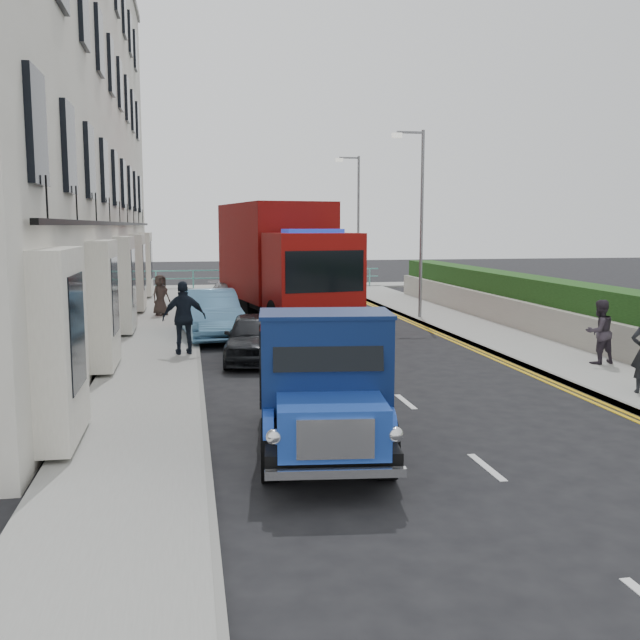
{
  "coord_description": "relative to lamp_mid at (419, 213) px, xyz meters",
  "views": [
    {
      "loc": [
        -4.27,
        -11.51,
        3.55
      ],
      "look_at": [
        -1.33,
        4.34,
        1.4
      ],
      "focal_mm": 40.0,
      "sensor_mm": 36.0,
      "label": 1
    }
  ],
  "objects": [
    {
      "name": "pavement_east",
      "position": [
        1.12,
        -5.0,
        -3.94
      ],
      "size": [
        2.6,
        38.0,
        0.12
      ],
      "primitive_type": "cube",
      "color": "gray",
      "rests_on": "ground"
    },
    {
      "name": "seafront_car_right",
      "position": [
        -3.33,
        9.8,
        -3.21
      ],
      "size": [
        3.3,
        5.0,
        1.58
      ],
      "primitive_type": "imported",
      "rotation": [
        0.0,
        0.0,
        0.34
      ],
      "color": "silver",
      "rests_on": "ground"
    },
    {
      "name": "bedford_lorry",
      "position": [
        -6.48,
        -15.28,
        -2.96
      ],
      "size": [
        2.39,
        4.94,
        2.26
      ],
      "rotation": [
        0.0,
        0.0,
        -0.12
      ],
      "color": "black",
      "rests_on": "ground"
    },
    {
      "name": "parked_car_rear",
      "position": [
        -6.78,
        2.25,
        -3.34
      ],
      "size": [
        2.0,
        4.59,
        1.31
      ],
      "primitive_type": "imported",
      "rotation": [
        0.0,
        0.0,
        0.04
      ],
      "color": "#9D9DA1",
      "rests_on": "ground"
    },
    {
      "name": "terrace_west",
      "position": [
        -13.65,
        -1.0,
        3.17
      ],
      "size": [
        6.31,
        30.2,
        14.25
      ],
      "color": "white",
      "rests_on": "ground"
    },
    {
      "name": "pedestrian_east_far",
      "position": [
        1.59,
        -9.57,
        -3.08
      ],
      "size": [
        0.87,
        0.73,
        1.6
      ],
      "primitive_type": "imported",
      "rotation": [
        0.0,
        0.0,
        3.31
      ],
      "color": "#362E38",
      "rests_on": "pavement_east"
    },
    {
      "name": "lamp_far",
      "position": [
        0.0,
        10.0,
        0.0
      ],
      "size": [
        1.23,
        0.18,
        7.0
      ],
      "color": "slate",
      "rests_on": "ground"
    },
    {
      "name": "ground",
      "position": [
        -4.18,
        -14.0,
        -4.0
      ],
      "size": [
        120.0,
        120.0,
        0.0
      ],
      "primitive_type": "plane",
      "color": "black",
      "rests_on": "ground"
    },
    {
      "name": "parked_car_mid",
      "position": [
        -7.78,
        -2.92,
        -3.24
      ],
      "size": [
        2.04,
        4.74,
        1.52
      ],
      "primitive_type": "imported",
      "rotation": [
        0.0,
        0.0,
        0.1
      ],
      "color": "#64A3D6",
      "rests_on": "ground"
    },
    {
      "name": "sea_plane",
      "position": [
        -4.18,
        46.0,
        -4.0
      ],
      "size": [
        120.0,
        120.0,
        0.0
      ],
      "primitive_type": "plane",
      "color": "slate",
      "rests_on": "ground"
    },
    {
      "name": "garden_east",
      "position": [
        3.03,
        -5.0,
        -3.1
      ],
      "size": [
        1.45,
        28.0,
        1.75
      ],
      "color": "#B2AD9E",
      "rests_on": "ground"
    },
    {
      "name": "seafront_car_left",
      "position": [
        -5.07,
        11.24,
        -3.3
      ],
      "size": [
        3.11,
        5.3,
        1.38
      ],
      "primitive_type": "imported",
      "rotation": [
        0.0,
        0.0,
        3.31
      ],
      "color": "black",
      "rests_on": "ground"
    },
    {
      "name": "red_lorry",
      "position": [
        -5.14,
        -0.19,
        -1.69
      ],
      "size": [
        4.16,
        8.63,
        4.34
      ],
      "rotation": [
        0.0,
        0.0,
        0.17
      ],
      "color": "black",
      "rests_on": "ground"
    },
    {
      "name": "pedestrian_west_far",
      "position": [
        -9.5,
        2.31,
        -3.1
      ],
      "size": [
        0.9,
        0.87,
        1.55
      ],
      "primitive_type": "imported",
      "rotation": [
        0.0,
        0.0,
        0.71
      ],
      "color": "#392E29",
      "rests_on": "pavement_west"
    },
    {
      "name": "pavement_west",
      "position": [
        -9.38,
        -5.0,
        -3.94
      ],
      "size": [
        2.4,
        38.0,
        0.12
      ],
      "primitive_type": "cube",
      "color": "gray",
      "rests_on": "ground"
    },
    {
      "name": "promenade",
      "position": [
        -4.18,
        15.0,
        -3.94
      ],
      "size": [
        30.0,
        2.5,
        0.12
      ],
      "primitive_type": "cube",
      "color": "gray",
      "rests_on": "ground"
    },
    {
      "name": "parked_car_front",
      "position": [
        -6.78,
        -7.0,
        -3.37
      ],
      "size": [
        1.93,
        3.86,
        1.26
      ],
      "primitive_type": "imported",
      "rotation": [
        0.0,
        0.0,
        -0.12
      ],
      "color": "black",
      "rests_on": "ground"
    },
    {
      "name": "pedestrian_west_near",
      "position": [
        -8.58,
        -6.32,
        -2.9
      ],
      "size": [
        1.19,
        0.6,
        1.96
      ],
      "primitive_type": "imported",
      "rotation": [
        0.0,
        0.0,
        3.25
      ],
      "color": "black",
      "rests_on": "pavement_west"
    },
    {
      "name": "lamp_mid",
      "position": [
        0.0,
        0.0,
        0.0
      ],
      "size": [
        1.23,
        0.18,
        7.0
      ],
      "color": "slate",
      "rests_on": "ground"
    },
    {
      "name": "seafront_railing",
      "position": [
        -4.18,
        14.2,
        -3.42
      ],
      "size": [
        13.0,
        0.08,
        1.11
      ],
      "color": "#59B2A5",
      "rests_on": "ground"
    }
  ]
}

